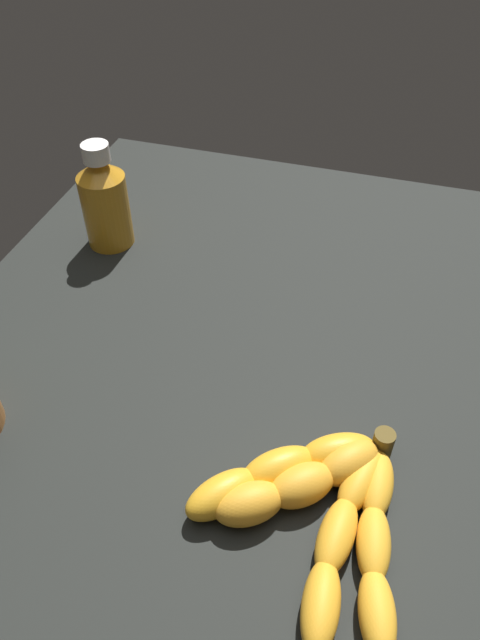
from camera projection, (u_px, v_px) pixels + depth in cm
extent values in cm
cube|color=black|center=(249.00, 349.00, 69.34)|extent=(79.42, 70.46, 4.98)
ellipsoid|color=gold|center=(338.00, 452.00, 54.15)|extent=(6.44, 7.97, 3.45)
ellipsoid|color=gold|center=(279.00, 468.00, 52.96)|extent=(7.19, 7.77, 3.45)
ellipsoid|color=gold|center=(222.00, 494.00, 51.06)|extent=(7.70, 7.30, 3.45)
ellipsoid|color=gold|center=(349.00, 462.00, 53.23)|extent=(7.10, 6.94, 3.67)
ellipsoid|color=gold|center=(302.00, 485.00, 51.57)|extent=(6.88, 7.14, 3.67)
ellipsoid|color=gold|center=(249.00, 504.00, 50.28)|extent=(6.57, 7.24, 3.67)
ellipsoid|color=gold|center=(361.00, 480.00, 52.29)|extent=(7.92, 5.06, 2.99)
ellipsoid|color=gold|center=(336.00, 536.00, 48.59)|extent=(7.67, 3.86, 2.99)
ellipsoid|color=gold|center=(321.00, 606.00, 44.58)|extent=(7.54, 3.45, 2.99)
ellipsoid|color=gold|center=(377.00, 485.00, 52.05)|extent=(6.92, 2.96, 2.85)
ellipsoid|color=gold|center=(373.00, 543.00, 48.19)|extent=(7.17, 3.68, 2.85)
ellipsoid|color=gold|center=(377.00, 613.00, 44.25)|extent=(7.35, 4.35, 2.85)
cylinder|color=brown|center=(383.00, 444.00, 54.73)|extent=(2.00, 2.00, 3.00)
cylinder|color=orange|center=(106.00, 210.00, 77.18)|extent=(6.17, 6.17, 9.93)
cone|color=orange|center=(99.00, 169.00, 72.97)|extent=(6.17, 6.17, 2.20)
cylinder|color=white|center=(96.00, 153.00, 71.44)|extent=(3.41, 3.41, 2.21)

